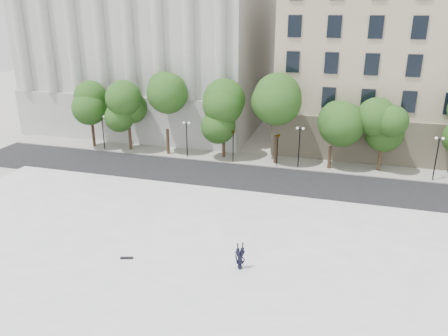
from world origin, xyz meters
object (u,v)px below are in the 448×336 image
(traffic_light_east, at_px, (278,134))
(traffic_light_west, at_px, (233,131))
(person_lying, at_px, (240,265))
(skateboard, at_px, (127,258))

(traffic_light_east, bearing_deg, traffic_light_west, 180.00)
(traffic_light_west, xyz_separation_m, person_lying, (6.01, -20.68, -2.93))
(traffic_light_east, bearing_deg, person_lying, -86.81)
(person_lying, distance_m, skateboard, 7.56)
(traffic_light_east, distance_m, skateboard, 22.75)
(traffic_light_west, relative_size, traffic_light_east, 1.00)
(person_lying, bearing_deg, traffic_light_east, 70.75)
(skateboard, bearing_deg, traffic_light_east, 55.98)
(traffic_light_west, xyz_separation_m, traffic_light_east, (4.86, 0.00, 0.00))
(person_lying, height_order, skateboard, person_lying)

